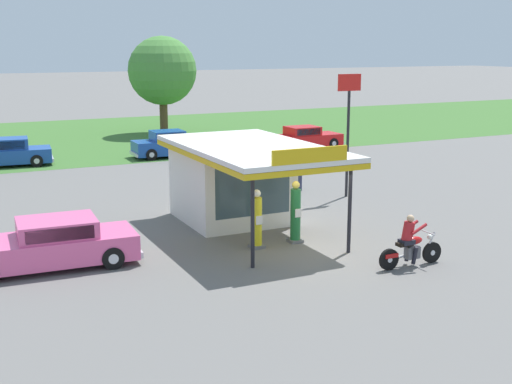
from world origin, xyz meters
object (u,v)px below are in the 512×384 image
Objects in this scene: motorcycle_with_rider at (410,245)px; bystander_chatting_near_pumps at (299,174)px; featured_classic_sedan at (49,245)px; parked_car_back_row_right at (173,145)px; gas_pump_nearside at (257,221)px; parked_car_back_row_centre_left at (3,153)px; parked_car_back_row_centre_right at (305,138)px; bystander_standing_back_lot at (240,148)px; roadside_pole_sign at (349,115)px; gas_pump_offside at (296,214)px.

motorcycle_with_rider reaches higher than bystander_chatting_near_pumps.
featured_classic_sedan is 20.01m from parked_car_back_row_right.
parked_car_back_row_centre_left is at bearing 106.70° from gas_pump_nearside.
parked_car_back_row_centre_right is at bearing 67.70° from motorcycle_with_rider.
bystander_chatting_near_pumps is (11.80, 5.97, 0.12)m from featured_classic_sedan.
motorcycle_with_rider is 10.60m from featured_classic_sedan.
parked_car_back_row_centre_left is at bearing 111.47° from motorcycle_with_rider.
bystander_standing_back_lot reaches higher than parked_car_back_row_centre_right.
bystander_chatting_near_pumps is (5.49, 6.93, -0.10)m from gas_pump_nearside.
roadside_pole_sign is (0.85, -9.19, 2.65)m from bystander_standing_back_lot.
motorcycle_with_rider is at bearing -102.04° from bystander_chatting_near_pumps.
gas_pump_nearside is at bearing -100.76° from parked_car_back_row_right.
bystander_chatting_near_pumps reaches higher than featured_classic_sedan.
bystander_chatting_near_pumps is at bearing 77.96° from motorcycle_with_rider.
parked_car_back_row_centre_left is 3.57× the size of bystander_chatting_near_pumps.
parked_car_back_row_centre_right is (10.58, 17.72, -0.30)m from gas_pump_offside.
bystander_chatting_near_pumps is (4.07, 6.93, -0.17)m from gas_pump_offside.
motorcycle_with_rider reaches higher than featured_classic_sedan.
gas_pump_nearside is 20.19m from parked_car_back_row_centre_left.
bystander_standing_back_lot is at bearing -23.62° from parked_car_back_row_centre_left.
roadside_pole_sign reaches higher than parked_car_back_row_right.
parked_car_back_row_centre_left is 1.07× the size of parked_car_back_row_right.
gas_pump_offside is 0.38× the size of featured_classic_sedan.
gas_pump_offside is at bearing -107.51° from bystander_standing_back_lot.
gas_pump_offside is 20.64m from parked_car_back_row_centre_left.
bystander_chatting_near_pumps is (2.26, 10.57, 0.13)m from motorcycle_with_rider.
parked_car_back_row_right reaches higher than parked_car_back_row_centre_right.
parked_car_back_row_centre_left is (-9.04, 22.98, 0.04)m from motorcycle_with_rider.
bystander_standing_back_lot is at bearing 67.44° from gas_pump_nearside.
parked_car_back_row_right is 0.96× the size of roadside_pole_sign.
gas_pump_offside is 1.38× the size of bystander_chatting_near_pumps.
gas_pump_offside is (1.42, 0.00, 0.07)m from gas_pump_nearside.
parked_car_back_row_centre_left is (0.51, 18.38, 0.02)m from featured_classic_sedan.
parked_car_back_row_right is at bearing 175.46° from parked_car_back_row_centre_right.
parked_car_back_row_centre_left is 9.35m from parked_car_back_row_right.
gas_pump_offside is at bearing -120.45° from bystander_chatting_near_pumps.
gas_pump_nearside is 1.42m from gas_pump_offside.
roadside_pole_sign is at bearing -112.44° from parked_car_back_row_centre_right.
parked_car_back_row_centre_right is (18.31, 16.76, -0.02)m from featured_classic_sedan.
featured_classic_sedan is 24.83m from parked_car_back_row_centre_right.
parked_car_back_row_centre_right is 12.60m from bystander_chatting_near_pumps.
roadside_pole_sign is at bearing 67.90° from motorcycle_with_rider.
roadside_pole_sign reaches higher than gas_pump_nearside.
parked_car_back_row_right is 3.33× the size of bystander_chatting_near_pumps.
featured_classic_sedan is 1.03× the size of roadside_pole_sign.
bystander_standing_back_lot is (-6.10, -3.50, 0.24)m from parked_car_back_row_centre_right.
featured_classic_sedan is (-6.31, 0.95, -0.21)m from gas_pump_nearside.
parked_car_back_row_centre_left is at bearing 174.80° from parked_car_back_row_centre_right.
motorcycle_with_rider is (1.82, -3.65, -0.30)m from gas_pump_offside.
bystander_standing_back_lot is (5.90, 14.22, 0.01)m from gas_pump_nearside.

